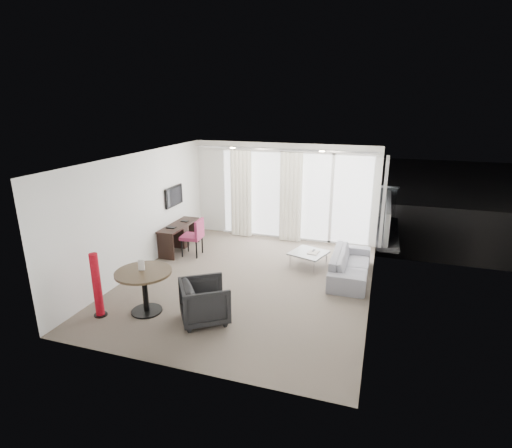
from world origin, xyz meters
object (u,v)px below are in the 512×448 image
(tub_armchair, at_px, (205,301))
(rattan_chair_b, at_px, (341,214))
(red_lamp, at_px, (97,285))
(rattan_chair_a, at_px, (326,218))
(desk, at_px, (179,237))
(desk_chair, at_px, (192,237))
(coffee_table, at_px, (308,259))
(round_table, at_px, (145,292))
(sofa, at_px, (350,265))

(tub_armchair, distance_m, rattan_chair_b, 6.42)
(red_lamp, bearing_deg, rattan_chair_a, 62.07)
(desk, xyz_separation_m, desk_chair, (0.46, -0.22, 0.12))
(red_lamp, bearing_deg, coffee_table, 47.17)
(coffee_table, bearing_deg, desk, -179.97)
(round_table, xyz_separation_m, rattan_chair_b, (2.73, 6.28, -0.00))
(round_table, relative_size, coffee_table, 1.34)
(desk, distance_m, desk_chair, 0.53)
(desk_chair, relative_size, round_table, 0.93)
(desk, relative_size, desk_chair, 1.56)
(desk_chair, relative_size, coffee_table, 1.25)
(desk, height_order, rattan_chair_a, rattan_chair_a)
(rattan_chair_a, bearing_deg, red_lamp, -141.08)
(desk_chair, bearing_deg, desk, 150.93)
(desk, bearing_deg, rattan_chair_b, 42.06)
(red_lamp, bearing_deg, rattan_chair_b, 62.60)
(tub_armchair, relative_size, rattan_chair_a, 0.88)
(rattan_chair_b, bearing_deg, coffee_table, -119.36)
(tub_armchair, height_order, rattan_chair_b, rattan_chair_b)
(rattan_chair_b, bearing_deg, sofa, -103.65)
(rattan_chair_b, bearing_deg, rattan_chair_a, -136.66)
(desk, distance_m, round_table, 3.12)
(round_table, xyz_separation_m, red_lamp, (-0.71, -0.37, 0.19))
(desk_chair, height_order, coffee_table, desk_chair)
(red_lamp, height_order, rattan_chair_b, red_lamp)
(coffee_table, bearing_deg, tub_armchair, -113.17)
(desk, xyz_separation_m, tub_armchair, (2.07, -2.92, 0.03))
(desk, bearing_deg, rattan_chair_a, 37.14)
(sofa, relative_size, rattan_chair_a, 2.12)
(round_table, distance_m, coffee_table, 3.83)
(desk_chair, bearing_deg, tub_armchair, -63.32)
(coffee_table, bearing_deg, rattan_chair_a, 89.88)
(sofa, bearing_deg, desk_chair, 88.22)
(sofa, xyz_separation_m, rattan_chair_b, (-0.63, 3.63, 0.11))
(tub_armchair, xyz_separation_m, rattan_chair_b, (1.59, 6.22, 0.03))
(coffee_table, bearing_deg, desk_chair, -175.63)
(red_lamp, height_order, sofa, red_lamp)
(desk_chair, bearing_deg, red_lamp, -98.52)
(desk, bearing_deg, sofa, -4.47)
(tub_armchair, xyz_separation_m, rattan_chair_a, (1.26, 5.43, 0.09))
(desk, xyz_separation_m, coffee_table, (3.32, 0.00, -0.17))
(desk, bearing_deg, desk_chair, -25.09)
(round_table, xyz_separation_m, rattan_chair_a, (2.39, 5.49, 0.06))
(desk, distance_m, red_lamp, 3.36)
(desk_chair, distance_m, round_table, 2.80)
(tub_armchair, relative_size, sofa, 0.41)
(coffee_table, distance_m, rattan_chair_a, 2.53)
(round_table, bearing_deg, coffee_table, 51.30)
(tub_armchair, relative_size, coffee_table, 1.08)
(desk, relative_size, coffee_table, 1.95)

